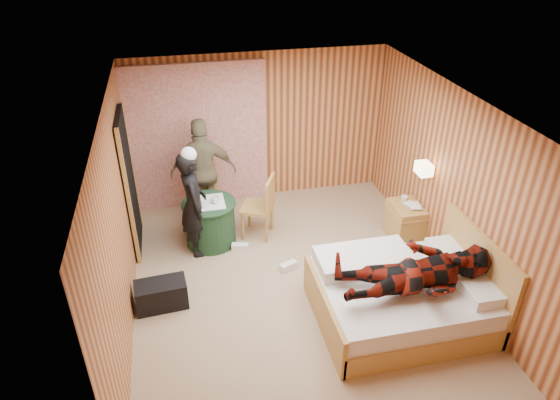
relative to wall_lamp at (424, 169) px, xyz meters
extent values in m
cube|color=tan|center=(-1.92, -0.45, -1.30)|extent=(4.20, 5.00, 0.01)
cube|color=white|center=(-1.92, -0.45, 1.20)|extent=(4.20, 5.00, 0.01)
cube|color=tan|center=(-1.92, 2.05, -0.05)|extent=(4.20, 0.02, 2.50)
cube|color=tan|center=(-4.02, -0.45, -0.05)|extent=(0.02, 5.00, 2.50)
cube|color=tan|center=(0.18, -0.45, -0.05)|extent=(0.02, 5.00, 2.50)
cube|color=beige|center=(-2.92, 1.98, -0.10)|extent=(2.20, 0.08, 2.40)
cube|color=black|center=(-3.98, 0.95, -0.28)|extent=(0.06, 0.90, 2.05)
cylinder|color=gold|center=(0.08, 0.00, 0.00)|extent=(0.18, 0.04, 0.04)
cube|color=#FFE8B2|center=(0.00, 0.00, 0.00)|extent=(0.18, 0.24, 0.16)
cube|color=tan|center=(-0.82, -1.35, -1.15)|extent=(1.95, 1.56, 0.29)
cube|color=silver|center=(-0.82, -1.35, -0.89)|extent=(1.89, 1.50, 0.24)
cube|color=tan|center=(-1.80, -1.35, -1.03)|extent=(0.06, 1.56, 0.55)
cube|color=tan|center=(0.14, -1.35, -0.76)|extent=(0.06, 1.56, 1.07)
cube|color=white|center=(-0.06, -1.72, -0.70)|extent=(0.37, 0.54, 0.14)
cube|color=white|center=(-0.06, -0.98, -0.70)|extent=(0.37, 0.54, 0.14)
cube|color=silver|center=(-1.16, -0.91, -0.68)|extent=(1.17, 0.58, 0.18)
cube|color=tan|center=(-0.04, 0.22, -1.01)|extent=(0.42, 0.58, 0.58)
cube|color=tan|center=(-0.04, 0.22, -0.82)|extent=(0.44, 0.60, 0.03)
cylinder|color=#1C3D21|center=(-2.92, 0.76, -0.96)|extent=(0.74, 0.74, 0.67)
cylinder|color=#1C3D21|center=(-2.92, 0.76, -0.62)|extent=(0.79, 0.79, 0.03)
cube|color=white|center=(-2.92, 0.76, -0.60)|extent=(0.54, 0.54, 0.01)
cube|color=tan|center=(-2.92, 1.31, -0.85)|extent=(0.42, 0.42, 0.05)
cube|color=tan|center=(-2.92, 1.50, -0.60)|extent=(0.42, 0.04, 0.46)
cylinder|color=tan|center=(-3.08, 1.14, -1.08)|extent=(0.04, 0.04, 0.43)
cylinder|color=tan|center=(-2.75, 1.48, -1.08)|extent=(0.04, 0.04, 0.43)
cube|color=tan|center=(-2.19, 0.81, -0.82)|extent=(0.60, 0.60, 0.05)
cube|color=tan|center=(-2.01, 0.72, -0.55)|extent=(0.23, 0.43, 0.49)
cylinder|color=tan|center=(-2.28, 1.05, -1.07)|extent=(0.04, 0.04, 0.46)
cylinder|color=tan|center=(-2.10, 0.57, -1.07)|extent=(0.04, 0.04, 0.46)
cube|color=black|center=(-3.66, -0.52, -1.12)|extent=(0.66, 0.39, 0.36)
cube|color=white|center=(-1.93, -0.15, -1.25)|extent=(0.26, 0.18, 0.11)
cube|color=white|center=(-2.53, 0.45, -1.25)|extent=(0.26, 0.16, 0.11)
imported|color=black|center=(-3.14, 0.60, -0.51)|extent=(0.42, 0.60, 1.58)
imported|color=#746B4D|center=(-2.92, 1.42, -0.44)|extent=(1.02, 0.44, 1.72)
imported|color=#611209|center=(-0.77, -1.55, -0.33)|extent=(0.86, 0.67, 1.77)
imported|color=white|center=(-0.04, 0.17, -0.71)|extent=(0.25, 0.28, 0.02)
imported|color=white|center=(-0.04, 0.17, -0.69)|extent=(0.21, 0.25, 0.02)
imported|color=white|center=(-0.04, 0.35, -0.67)|extent=(0.12, 0.12, 0.09)
imported|color=white|center=(-2.82, 0.71, -0.55)|extent=(0.13, 0.13, 0.10)
camera|label=1|loc=(-3.24, -5.53, 3.08)|focal=32.00mm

